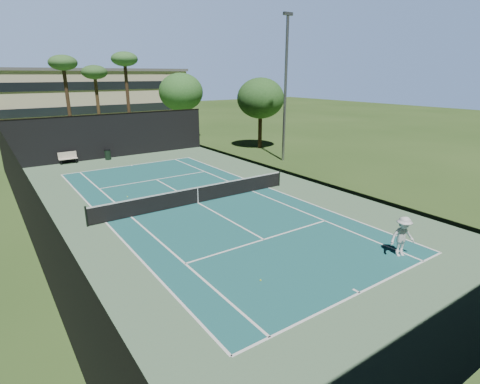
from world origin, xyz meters
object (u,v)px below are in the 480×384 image
(tennis_ball_c, at_px, (178,196))
(tennis_ball_d, at_px, (127,197))
(tennis_ball_a, at_px, (261,280))
(park_bench, at_px, (68,157))
(trash_bin, at_px, (108,155))
(player, at_px, (403,237))
(tennis_ball_b, at_px, (184,192))
(tennis_net, at_px, (198,194))

(tennis_ball_c, bearing_deg, tennis_ball_d, 146.57)
(tennis_ball_a, xyz_separation_m, tennis_ball_d, (-0.74, 12.78, -0.00))
(park_bench, height_order, trash_bin, park_bench)
(tennis_ball_d, height_order, park_bench, park_bench)
(tennis_ball_c, bearing_deg, player, -71.54)
(tennis_ball_b, xyz_separation_m, park_bench, (-4.45, 13.37, 0.51))
(tennis_net, distance_m, player, 11.64)
(tennis_net, height_order, tennis_ball_a, tennis_net)
(player, height_order, tennis_ball_b, player)
(tennis_ball_d, bearing_deg, tennis_ball_a, -86.70)
(tennis_net, xyz_separation_m, tennis_ball_c, (-0.47, 1.82, -0.53))
(tennis_ball_a, xyz_separation_m, park_bench, (-1.82, 24.88, 0.51))
(tennis_ball_a, xyz_separation_m, trash_bin, (1.48, 24.47, 0.44))
(park_bench, bearing_deg, tennis_ball_d, -84.89)
(player, distance_m, tennis_ball_b, 13.79)
(tennis_net, height_order, player, player)
(player, distance_m, trash_bin, 26.68)
(tennis_net, relative_size, trash_bin, 13.65)
(player, height_order, trash_bin, player)
(tennis_ball_c, relative_size, tennis_ball_d, 0.94)
(tennis_ball_a, bearing_deg, tennis_ball_c, 80.14)
(trash_bin, bearing_deg, tennis_ball_c, -88.12)
(player, relative_size, park_bench, 1.18)
(tennis_net, bearing_deg, tennis_ball_b, 83.86)
(tennis_ball_b, distance_m, park_bench, 14.10)
(tennis_net, distance_m, tennis_ball_d, 4.77)
(tennis_ball_b, relative_size, tennis_ball_d, 0.96)
(tennis_ball_d, xyz_separation_m, park_bench, (-1.08, 12.10, 0.51))
(player, bearing_deg, tennis_net, 128.46)
(tennis_ball_a, relative_size, tennis_ball_b, 1.12)
(tennis_net, height_order, tennis_ball_b, tennis_net)
(tennis_ball_b, distance_m, tennis_ball_d, 3.60)
(tennis_ball_a, relative_size, tennis_ball_d, 1.08)
(tennis_ball_b, height_order, trash_bin, trash_bin)
(tennis_ball_a, height_order, trash_bin, trash_bin)
(tennis_ball_d, relative_size, trash_bin, 0.07)
(player, bearing_deg, tennis_ball_a, -176.67)
(player, bearing_deg, trash_bin, 119.54)
(tennis_net, relative_size, tennis_ball_a, 178.21)
(tennis_ball_a, bearing_deg, tennis_ball_b, 77.12)
(trash_bin, bearing_deg, tennis_ball_b, -84.90)
(park_bench, relative_size, trash_bin, 1.59)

